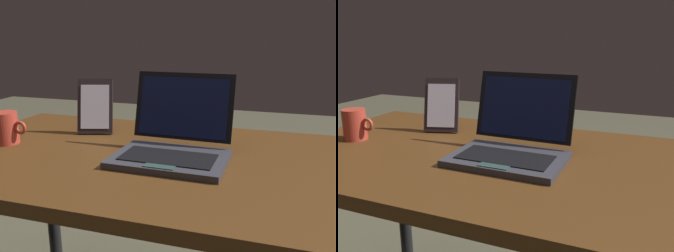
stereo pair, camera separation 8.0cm
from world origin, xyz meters
The scene contains 4 objects.
desk centered at (0.00, 0.00, 0.63)m, with size 1.37×0.73×0.71m.
laptop_front centered at (0.03, -0.01, 0.75)m, with size 0.31×0.27×0.23m.
photo_frame centered at (-0.30, 0.16, 0.80)m, with size 0.13×0.09×0.19m.
coffee_mug centered at (-0.51, -0.03, 0.76)m, with size 0.11×0.07×0.10m.
Camera 1 is at (0.30, -0.91, 1.05)m, focal length 37.92 mm.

